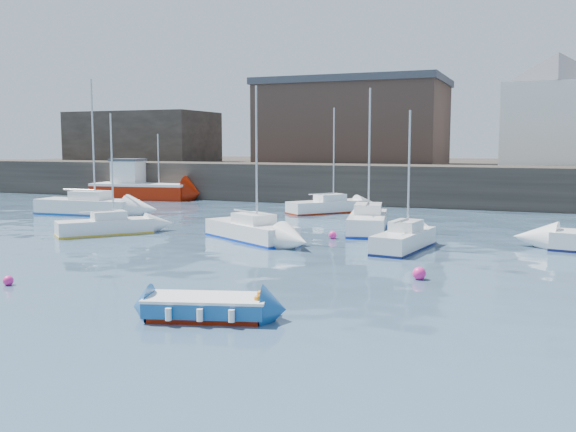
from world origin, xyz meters
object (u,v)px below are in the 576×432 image
at_px(fishing_boat, 139,186).
at_px(sailboat_f, 368,222).
at_px(sailboat_c, 404,239).
at_px(sailboat_e, 87,206).
at_px(buoy_far, 333,239).
at_px(sailboat_a, 105,226).
at_px(blue_dinghy, 206,306).
at_px(sailboat_b, 251,230).
at_px(buoy_near, 8,285).
at_px(buoy_mid, 419,279).
at_px(sailboat_h, 327,206).

height_order(fishing_boat, sailboat_f, sailboat_f).
xyz_separation_m(sailboat_c, sailboat_e, (-22.23, 6.25, 0.10)).
xyz_separation_m(sailboat_e, buoy_far, (18.29, -4.24, -0.57)).
bearing_deg(sailboat_f, sailboat_e, 176.73).
bearing_deg(sailboat_c, sailboat_a, -176.49).
xyz_separation_m(blue_dinghy, sailboat_b, (-4.85, 13.15, 0.13)).
height_order(blue_dinghy, sailboat_e, sailboat_e).
relative_size(fishing_boat, buoy_near, 25.17).
relative_size(sailboat_c, sailboat_e, 0.70).
distance_m(sailboat_e, buoy_mid, 26.89).
bearing_deg(blue_dinghy, fishing_boat, 127.39).
relative_size(sailboat_b, buoy_near, 21.55).
relative_size(sailboat_f, buoy_near, 22.23).
bearing_deg(buoy_far, blue_dinghy, -84.98).
distance_m(sailboat_e, sailboat_h, 15.87).
height_order(fishing_boat, buoy_far, fishing_boat).
bearing_deg(sailboat_b, sailboat_c, -0.66).
distance_m(sailboat_b, buoy_mid, 11.01).
height_order(sailboat_f, buoy_mid, sailboat_f).
bearing_deg(fishing_boat, sailboat_a, -59.77).
distance_m(blue_dinghy, buoy_mid, 8.36).
bearing_deg(buoy_near, sailboat_b, 74.91).
bearing_deg(sailboat_c, buoy_far, 152.88).
bearing_deg(sailboat_c, blue_dinghy, -101.33).
distance_m(blue_dinghy, sailboat_h, 26.71).
height_order(sailboat_h, buoy_near, sailboat_h).
xyz_separation_m(sailboat_f, buoy_near, (-7.70, -17.04, -0.53)).
bearing_deg(buoy_far, fishing_boat, 144.85).
height_order(buoy_mid, buoy_far, buoy_mid).
bearing_deg(sailboat_e, sailboat_a, -45.84).
relative_size(blue_dinghy, sailboat_b, 0.48).
height_order(sailboat_c, sailboat_f, sailboat_f).
relative_size(fishing_boat, sailboat_b, 1.17).
xyz_separation_m(blue_dinghy, buoy_far, (-1.32, 15.08, -0.34)).
relative_size(sailboat_b, buoy_far, 18.21).
xyz_separation_m(sailboat_a, sailboat_c, (15.24, 0.94, 0.03)).
bearing_deg(buoy_near, sailboat_f, 65.69).
bearing_deg(sailboat_b, fishing_boat, 136.70).
bearing_deg(buoy_far, sailboat_c, -27.12).
height_order(sailboat_f, sailboat_h, sailboat_f).
height_order(buoy_near, buoy_far, buoy_far).
height_order(sailboat_b, buoy_near, sailboat_b).
relative_size(blue_dinghy, sailboat_a, 0.57).
bearing_deg(sailboat_f, buoy_mid, -66.86).
xyz_separation_m(sailboat_b, buoy_mid, (9.21, -6.01, -0.48)).
distance_m(sailboat_b, buoy_near, 12.41).
xyz_separation_m(buoy_mid, buoy_far, (-5.68, 7.95, 0.00)).
xyz_separation_m(blue_dinghy, sailboat_h, (-5.30, 26.18, 0.11)).
xyz_separation_m(buoy_near, buoy_mid, (12.44, 5.96, 0.00)).
distance_m(sailboat_a, buoy_near, 11.87).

